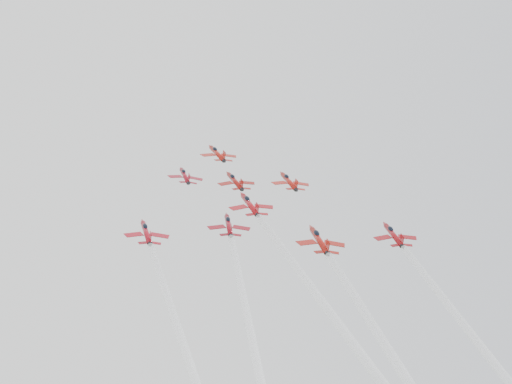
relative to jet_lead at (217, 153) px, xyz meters
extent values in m
cylinder|color=#A91810|center=(0.00, -0.34, -0.30)|extent=(1.19, 9.87, 6.61)
cone|color=#A91810|center=(0.00, 5.30, 3.12)|extent=(1.19, 2.65, 2.25)
cone|color=black|center=(0.00, -5.52, -3.43)|extent=(1.19, 1.73, 1.69)
ellipsoid|color=black|center=(0.00, 1.51, 1.45)|extent=(1.08, 2.54, 2.06)
cube|color=#A91810|center=(-2.92, -1.05, -0.79)|extent=(4.44, 2.91, 1.10)
cube|color=#A91810|center=(2.92, -1.05, -0.79)|extent=(4.44, 2.91, 1.10)
cube|color=#A91810|center=(0.00, -5.08, -1.65)|extent=(0.13, 2.78, 2.86)
cube|color=#A91810|center=(-1.51, -4.60, -2.87)|extent=(2.13, 1.44, 0.63)
cube|color=#A91810|center=(1.51, -4.60, -2.87)|extent=(2.13, 1.44, 0.63)
cylinder|color=maroon|center=(-11.31, -16.38, -9.99)|extent=(1.00, 8.31, 5.56)
cone|color=maroon|center=(-11.31, -11.63, -7.12)|extent=(1.00, 2.23, 1.89)
cone|color=black|center=(-11.31, -20.74, -12.62)|extent=(1.00, 1.45, 1.42)
ellipsoid|color=black|center=(-11.31, -14.83, -8.52)|extent=(0.91, 2.14, 1.74)
cube|color=maroon|center=(-13.76, -16.98, -10.40)|extent=(3.74, 2.45, 0.93)
cube|color=maroon|center=(-8.85, -16.98, -10.40)|extent=(3.74, 2.45, 0.93)
cube|color=maroon|center=(-11.31, -20.37, -11.13)|extent=(0.11, 2.34, 2.41)
cube|color=maroon|center=(-12.58, -19.97, -12.15)|extent=(1.79, 1.21, 0.53)
cube|color=maroon|center=(-10.03, -19.97, -12.15)|extent=(1.79, 1.21, 0.53)
cylinder|color=maroon|center=(0.63, -18.12, -11.04)|extent=(1.08, 8.99, 6.02)
cone|color=maroon|center=(0.63, -12.98, -7.93)|extent=(1.08, 2.42, 2.05)
cone|color=black|center=(0.63, -22.84, -13.89)|extent=(1.08, 1.57, 1.54)
ellipsoid|color=black|center=(0.63, -16.44, -9.45)|extent=(0.99, 2.31, 1.88)
cube|color=maroon|center=(-2.03, -18.77, -11.49)|extent=(4.05, 2.65, 1.00)
cube|color=maroon|center=(3.30, -18.77, -11.49)|extent=(4.05, 2.65, 1.00)
cube|color=maroon|center=(0.63, -22.44, -12.27)|extent=(0.12, 2.54, 2.60)
cube|color=maroon|center=(-0.74, -22.00, -13.38)|extent=(1.94, 1.31, 0.58)
cube|color=maroon|center=(2.01, -22.00, -13.38)|extent=(1.94, 1.31, 0.58)
cylinder|color=#AD1810|center=(14.83, -16.55, -10.09)|extent=(1.15, 9.57, 6.41)
cone|color=#AD1810|center=(14.83, -11.07, -6.78)|extent=(1.15, 2.57, 2.18)
cone|color=black|center=(14.83, -21.57, -13.13)|extent=(1.15, 1.67, 1.64)
ellipsoid|color=black|center=(14.83, -14.76, -8.39)|extent=(1.05, 2.46, 2.00)
cube|color=#AD1810|center=(12.00, -17.24, -10.57)|extent=(4.30, 2.82, 1.07)
cube|color=#AD1810|center=(17.66, -17.24, -10.57)|extent=(4.30, 2.82, 1.07)
cube|color=#AD1810|center=(14.83, -21.15, -11.40)|extent=(0.13, 2.70, 2.77)
cube|color=#AD1810|center=(13.37, -20.68, -12.58)|extent=(2.07, 1.40, 0.61)
cube|color=#AD1810|center=(16.30, -20.68, -12.58)|extent=(2.07, 1.40, 0.61)
cylinder|color=#A70F16|center=(1.01, -30.47, -18.50)|extent=(1.18, 9.79, 6.56)
cone|color=#A70F16|center=(1.01, -24.87, -15.12)|extent=(1.18, 2.63, 2.23)
cone|color=black|center=(1.01, -35.61, -21.61)|extent=(1.18, 1.71, 1.68)
ellipsoid|color=black|center=(1.01, -28.63, -16.77)|extent=(1.07, 2.52, 2.05)
cube|color=#A70F16|center=(-1.88, -31.17, -18.99)|extent=(4.40, 2.88, 1.09)
cube|color=#A70F16|center=(3.91, -31.17, -18.99)|extent=(4.40, 2.88, 1.09)
cube|color=#A70F16|center=(1.01, -35.17, -19.84)|extent=(0.13, 2.76, 2.83)
cube|color=#A70F16|center=(-0.49, -34.69, -21.05)|extent=(2.11, 1.43, 0.63)
cube|color=#A70F16|center=(2.52, -34.69, -21.05)|extent=(2.11, 1.43, 0.63)
cylinder|color=white|center=(1.01, -77.29, -46.79)|extent=(1.50, 83.40, 51.21)
cylinder|color=#A20F1D|center=(-22.85, -44.05, -26.71)|extent=(1.00, 8.28, 5.54)
cone|color=#A20F1D|center=(-22.85, -39.32, -23.85)|extent=(1.00, 2.22, 1.89)
cone|color=black|center=(-22.85, -48.40, -29.33)|extent=(1.00, 1.45, 1.42)
ellipsoid|color=black|center=(-22.85, -42.50, -25.24)|extent=(0.91, 2.13, 1.73)
cube|color=#A20F1D|center=(-25.30, -44.65, -27.12)|extent=(3.72, 2.44, 0.92)
cube|color=#A20F1D|center=(-20.41, -44.65, -27.12)|extent=(3.72, 2.44, 0.92)
cube|color=#A20F1D|center=(-22.85, -48.03, -27.84)|extent=(0.11, 2.33, 2.40)
cube|color=#A20F1D|center=(-24.12, -47.62, -28.87)|extent=(1.79, 1.21, 0.53)
cube|color=#A20F1D|center=(-21.58, -47.62, -28.87)|extent=(1.79, 1.21, 0.53)
cylinder|color=maroon|center=(-6.06, -40.15, -24.35)|extent=(1.02, 8.44, 5.65)
cone|color=maroon|center=(-6.06, -35.32, -21.43)|extent=(1.02, 2.27, 1.92)
cone|color=black|center=(-6.06, -44.58, -27.03)|extent=(1.02, 1.48, 1.44)
ellipsoid|color=black|center=(-6.06, -38.57, -22.85)|extent=(0.92, 2.17, 1.76)
cube|color=maroon|center=(-8.55, -40.76, -24.77)|extent=(3.80, 2.49, 0.94)
cube|color=maroon|center=(-3.56, -40.76, -24.77)|extent=(3.80, 2.49, 0.94)
cube|color=maroon|center=(-6.06, -44.20, -25.50)|extent=(0.11, 2.38, 2.44)
cube|color=maroon|center=(-7.35, -43.79, -26.55)|extent=(1.82, 1.23, 0.54)
cube|color=maroon|center=(-4.76, -43.79, -26.55)|extent=(1.82, 1.23, 0.54)
cylinder|color=white|center=(-6.06, -80.51, -48.74)|extent=(1.29, 71.90, 44.15)
cylinder|color=#A1160F|center=(11.45, -45.26, -27.44)|extent=(1.19, 9.88, 6.62)
cone|color=#A1160F|center=(11.45, -39.61, -24.02)|extent=(1.19, 2.65, 2.25)
cone|color=black|center=(11.45, -50.45, -30.57)|extent=(1.19, 1.73, 1.69)
ellipsoid|color=black|center=(11.45, -43.41, -25.69)|extent=(1.08, 2.54, 2.07)
cube|color=#A1160F|center=(8.52, -45.97, -27.93)|extent=(4.44, 2.91, 1.10)
cube|color=#A1160F|center=(14.37, -45.97, -27.93)|extent=(4.44, 2.91, 1.10)
cube|color=#A1160F|center=(11.45, -50.01, -28.79)|extent=(0.13, 2.79, 2.86)
cube|color=#A1160F|center=(9.93, -49.52, -30.01)|extent=(2.13, 1.44, 0.63)
cube|color=#A1160F|center=(12.96, -49.52, -30.01)|extent=(2.13, 1.44, 0.63)
cylinder|color=maroon|center=(29.58, -42.18, -25.58)|extent=(1.10, 9.14, 6.12)
cone|color=maroon|center=(29.58, -36.96, -22.42)|extent=(1.10, 2.45, 2.08)
cone|color=black|center=(29.58, -46.98, -28.48)|extent=(1.10, 1.60, 1.56)
ellipsoid|color=black|center=(29.58, -40.47, -23.96)|extent=(1.00, 2.35, 1.91)
cube|color=maroon|center=(26.88, -42.84, -26.04)|extent=(4.11, 2.69, 1.02)
cube|color=maroon|center=(32.29, -42.84, -26.04)|extent=(4.11, 2.69, 1.02)
cube|color=maroon|center=(29.58, -46.57, -26.83)|extent=(0.12, 2.58, 2.65)
cube|color=maroon|center=(28.18, -46.12, -27.96)|extent=(1.97, 1.33, 0.59)
cube|color=maroon|center=(30.99, -46.12, -27.96)|extent=(1.97, 1.33, 0.59)
camera|label=1|loc=(-35.29, -165.25, -39.19)|focal=45.00mm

